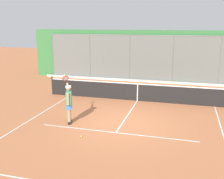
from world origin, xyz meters
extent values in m
plane|color=#B76B42|center=(0.00, 0.00, 0.00)|extent=(60.00, 60.00, 0.00)
cube|color=white|center=(0.00, 0.97, 0.00)|extent=(6.16, 0.05, 0.01)
cube|color=white|center=(3.95, 0.56, 0.00)|extent=(0.05, 8.23, 0.01)
cube|color=white|center=(0.00, -1.29, 0.00)|extent=(0.05, 4.53, 0.01)
cylinder|color=slate|center=(-4.54, -8.54, 1.65)|extent=(0.07, 0.07, 3.30)
cylinder|color=slate|center=(-1.51, -8.54, 1.65)|extent=(0.07, 0.07, 3.30)
cylinder|color=slate|center=(1.51, -8.54, 1.65)|extent=(0.07, 0.07, 3.30)
cylinder|color=slate|center=(4.54, -8.54, 1.65)|extent=(0.07, 0.07, 3.30)
cylinder|color=slate|center=(7.57, -8.54, 1.65)|extent=(0.07, 0.07, 3.30)
cylinder|color=slate|center=(0.00, -8.54, 3.26)|extent=(15.13, 0.05, 0.05)
cube|color=slate|center=(0.00, -8.54, 1.65)|extent=(15.13, 0.02, 3.30)
cube|color=#387A3D|center=(0.00, -9.19, 1.80)|extent=(18.13, 0.90, 3.60)
cube|color=silver|center=(0.00, -8.36, 0.07)|extent=(16.13, 0.18, 0.15)
cylinder|color=#2D2D2D|center=(5.06, -3.55, 0.54)|extent=(0.09, 0.09, 1.07)
cube|color=black|center=(0.00, -3.55, 0.46)|extent=(10.04, 0.02, 0.91)
cube|color=white|center=(0.00, -3.55, 0.94)|extent=(10.04, 0.04, 0.05)
cube|color=white|center=(0.00, -3.55, 0.46)|extent=(0.05, 0.04, 0.91)
cube|color=black|center=(2.11, 0.58, 0.04)|extent=(0.19, 0.28, 0.09)
cylinder|color=tan|center=(2.11, 0.58, 0.46)|extent=(0.13, 0.13, 0.74)
cube|color=black|center=(2.20, 0.34, 0.04)|extent=(0.19, 0.28, 0.09)
cylinder|color=tan|center=(2.20, 0.34, 0.46)|extent=(0.13, 0.13, 0.74)
cube|color=#3D7AC6|center=(2.16, 0.46, 0.75)|extent=(0.34, 0.44, 0.26)
cube|color=#4C9E6B|center=(2.16, 0.46, 1.10)|extent=(0.35, 0.50, 0.53)
cylinder|color=tan|center=(2.06, 0.73, 1.12)|extent=(0.08, 0.08, 0.49)
cylinder|color=tan|center=(2.35, 0.07, 1.47)|extent=(0.29, 0.34, 0.28)
sphere|color=tan|center=(2.16, 0.46, 1.51)|extent=(0.20, 0.20, 0.20)
cylinder|color=white|center=(2.16, 0.46, 1.56)|extent=(0.30, 0.30, 0.08)
cube|color=white|center=(2.20, 0.36, 1.53)|extent=(0.23, 0.23, 0.02)
cylinder|color=black|center=(2.50, -0.11, 1.62)|extent=(0.13, 0.15, 0.13)
torus|color=red|center=(2.61, -0.26, 1.75)|extent=(0.34, 0.32, 0.26)
cylinder|color=silver|center=(2.61, -0.26, 1.75)|extent=(0.28, 0.26, 0.21)
sphere|color=#D6E042|center=(2.72, -0.40, 1.87)|extent=(0.07, 0.07, 0.07)
sphere|color=#D6E042|center=(1.12, 1.72, 0.03)|extent=(0.07, 0.07, 0.07)
camera|label=1|loc=(-2.44, 10.24, 4.10)|focal=43.02mm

